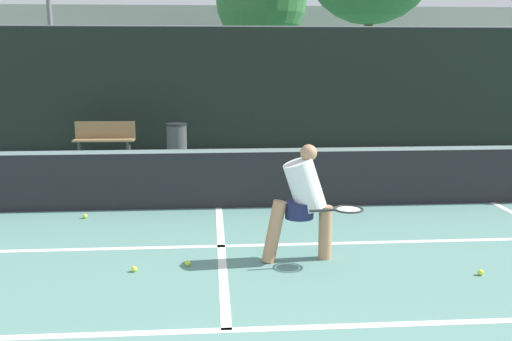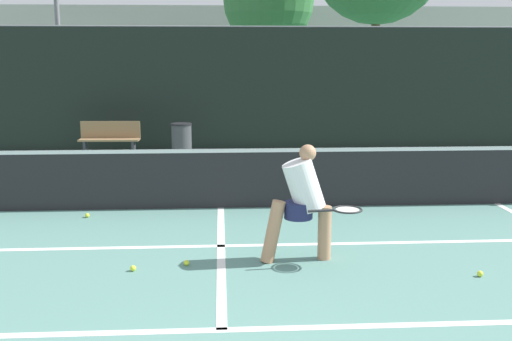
{
  "view_description": "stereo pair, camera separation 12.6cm",
  "coord_description": "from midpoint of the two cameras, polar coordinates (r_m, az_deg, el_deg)",
  "views": [
    {
      "loc": [
        -0.12,
        -2.32,
        2.37
      ],
      "look_at": [
        0.45,
        5.08,
        0.95
      ],
      "focal_mm": 42.0,
      "sensor_mm": 36.0,
      "label": 1
    },
    {
      "loc": [
        0.01,
        -2.33,
        2.37
      ],
      "look_at": [
        0.45,
        5.08,
        0.95
      ],
      "focal_mm": 42.0,
      "sensor_mm": 36.0,
      "label": 2
    }
  ],
  "objects": [
    {
      "name": "court_baseline_near",
      "position": [
        5.45,
        -2.6,
        -14.93
      ],
      "size": [
        11.0,
        0.1,
        0.01
      ],
      "primitive_type": "cube",
      "color": "white",
      "rests_on": "ground"
    },
    {
      "name": "court_service_line",
      "position": [
        7.66,
        -2.88,
        -7.18
      ],
      "size": [
        8.25,
        0.1,
        0.01
      ],
      "primitive_type": "cube",
      "color": "white",
      "rests_on": "ground"
    },
    {
      "name": "court_center_mark",
      "position": [
        7.46,
        -2.86,
        -7.68
      ],
      "size": [
        0.1,
        4.34,
        0.01
      ],
      "primitive_type": "cube",
      "color": "white",
      "rests_on": "ground"
    },
    {
      "name": "net",
      "position": [
        9.43,
        -3.03,
        -0.56
      ],
      "size": [
        11.09,
        0.09,
        1.07
      ],
      "color": "slate",
      "rests_on": "ground"
    },
    {
      "name": "fence_back",
      "position": [
        15.2,
        -3.25,
        7.72
      ],
      "size": [
        24.0,
        0.06,
        3.11
      ],
      "color": "black",
      "rests_on": "ground"
    },
    {
      "name": "player_practicing",
      "position": [
        6.97,
        4.96,
        -2.8
      ],
      "size": [
        1.18,
        0.58,
        1.39
      ],
      "rotation": [
        0.0,
        0.0,
        0.11
      ],
      "color": "tan",
      "rests_on": "ground"
    },
    {
      "name": "tennis_ball_scattered_0",
      "position": [
        7.0,
        -6.12,
        -8.73
      ],
      "size": [
        0.07,
        0.07,
        0.07
      ],
      "primitive_type": "sphere",
      "color": "#D1E033",
      "rests_on": "ground"
    },
    {
      "name": "tennis_ball_scattered_3",
      "position": [
        6.92,
        -11.12,
        -9.12
      ],
      "size": [
        0.07,
        0.07,
        0.07
      ],
      "primitive_type": "sphere",
      "color": "#D1E033",
      "rests_on": "ground"
    },
    {
      "name": "tennis_ball_scattered_9",
      "position": [
        9.29,
        -15.4,
        -4.14
      ],
      "size": [
        0.07,
        0.07,
        0.07
      ],
      "primitive_type": "sphere",
      "color": "#D1E033",
      "rests_on": "ground"
    },
    {
      "name": "tennis_ball_scattered_10",
      "position": [
        7.09,
        21.05,
        -9.16
      ],
      "size": [
        0.07,
        0.07,
        0.07
      ],
      "primitive_type": "sphere",
      "color": "#D1E033",
      "rests_on": "ground"
    },
    {
      "name": "courtside_bench",
      "position": [
        14.53,
        -13.5,
        2.97
      ],
      "size": [
        1.41,
        0.42,
        0.86
      ],
      "rotation": [
        0.0,
        0.0,
        -0.03
      ],
      "color": "olive",
      "rests_on": "ground"
    },
    {
      "name": "trash_bin",
      "position": [
        14.23,
        -6.85,
        2.85
      ],
      "size": [
        0.49,
        0.49,
        0.82
      ],
      "color": "#3F3F42",
      "rests_on": "ground"
    },
    {
      "name": "parked_car",
      "position": [
        19.31,
        -10.05,
        5.43
      ],
      "size": [
        1.65,
        4.49,
        1.44
      ],
      "color": "#B7B7BC",
      "rests_on": "ground"
    },
    {
      "name": "tree_mid",
      "position": [
        25.37,
        -18.16,
        11.42
      ],
      "size": [
        2.82,
        2.82,
        3.36
      ],
      "color": "brown",
      "rests_on": "ground"
    },
    {
      "name": "tree_east",
      "position": [
        24.44,
        1.37,
        15.76
      ],
      "size": [
        3.57,
        3.57,
        6.27
      ],
      "color": "brown",
      "rests_on": "ground"
    },
    {
      "name": "building_far",
      "position": [
        30.25,
        -3.39,
        10.79
      ],
      "size": [
        36.0,
        2.4,
        4.72
      ],
      "primitive_type": "cube",
      "color": "#B2ADA3",
      "rests_on": "ground"
    }
  ]
}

